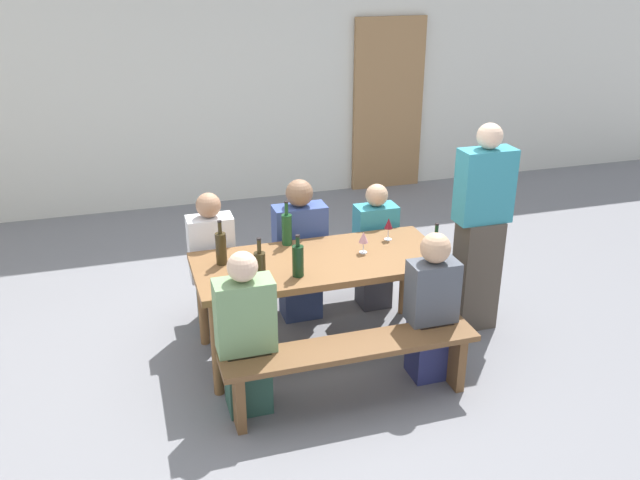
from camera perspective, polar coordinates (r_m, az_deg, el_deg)
ground_plane at (r=5.20m, az=0.00°, el=-9.16°), size 24.00×24.00×0.00m
back_wall at (r=8.03m, az=-7.83°, el=14.46°), size 14.00×0.20×3.20m
wooden_door at (r=8.52m, az=5.78°, el=11.29°), size 0.90×0.06×2.10m
tasting_table at (r=4.88m, az=0.00°, el=-2.54°), size 1.81×0.80×0.75m
bench_near at (r=4.46m, az=2.66°, el=-9.95°), size 1.71×0.30×0.45m
bench_far at (r=5.62m, az=-2.08°, el=-2.51°), size 1.71×0.30×0.45m
wine_bottle_0 at (r=4.47m, az=-5.11°, el=-2.27°), size 0.08×0.08×0.33m
wine_bottle_1 at (r=5.05m, az=-2.83°, el=0.98°), size 0.08×0.08×0.34m
wine_bottle_2 at (r=4.55m, az=-1.88°, el=-1.72°), size 0.08×0.08×0.30m
wine_bottle_3 at (r=4.83m, az=9.74°, el=-0.61°), size 0.07×0.07×0.29m
wine_bottle_4 at (r=4.77m, az=-8.38°, el=-0.65°), size 0.08×0.08×0.33m
wine_glass_0 at (r=4.91m, az=3.70°, el=0.18°), size 0.07×0.07×0.17m
wine_glass_1 at (r=5.15m, az=5.83°, el=1.32°), size 0.06×0.06×0.18m
seated_guest_near_0 at (r=4.34m, az=-6.29°, el=-8.21°), size 0.37×0.24×1.13m
seated_guest_near_1 at (r=4.70m, az=9.38°, el=-5.82°), size 0.33×0.24×1.09m
seated_guest_far_0 at (r=5.28m, az=-9.08°, el=-2.21°), size 0.35×0.24×1.14m
seated_guest_far_1 at (r=5.40m, az=-1.67°, el=-1.13°), size 0.42×0.24×1.18m
seated_guest_far_2 at (r=5.61m, az=4.67°, el=-0.81°), size 0.34×0.24×1.08m
standing_host at (r=5.31m, az=13.40°, el=0.56°), size 0.42×0.24×1.65m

